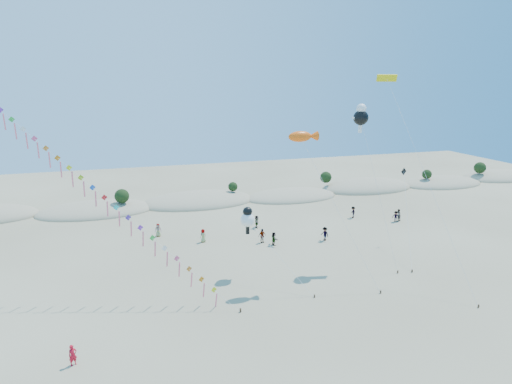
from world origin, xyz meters
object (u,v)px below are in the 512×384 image
object	(u,v)px
fish_kite	(303,137)
parafoil_kite	(388,82)
flyer_foreground	(73,355)
kite_train	(94,190)

from	to	relation	value
fish_kite	parafoil_kite	distance (m)	12.84
parafoil_kite	flyer_foreground	xyz separation A→B (m)	(-32.28, -12.73, -18.57)
fish_kite	flyer_foreground	bearing A→B (deg)	-156.12
kite_train	parafoil_kite	bearing A→B (deg)	3.01
parafoil_kite	flyer_foreground	distance (m)	39.36
kite_train	fish_kite	distance (m)	19.97
kite_train	fish_kite	xyz separation A→B (m)	(19.41, -1.81, 4.33)
kite_train	fish_kite	world-z (taller)	kite_train
parafoil_kite	fish_kite	bearing A→B (deg)	-163.09
fish_kite	flyer_foreground	distance (m)	26.64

